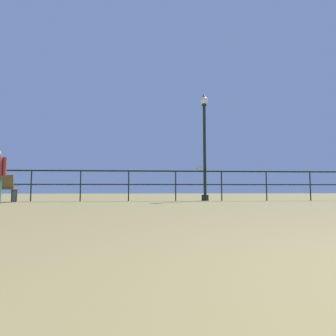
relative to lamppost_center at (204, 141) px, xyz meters
name	(u,v)px	position (x,y,z in m)	size (l,w,h in m)	color
pier_railing	(199,179)	(-0.27, -0.20, -1.48)	(25.96, 0.05, 1.12)	black
lamppost_center	(204,141)	(0.00, 0.00, 0.00)	(0.30, 0.30, 4.13)	black
seagull_on_rail	(200,168)	(-0.22, -0.18, -1.09)	(0.35, 0.27, 0.19)	silver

